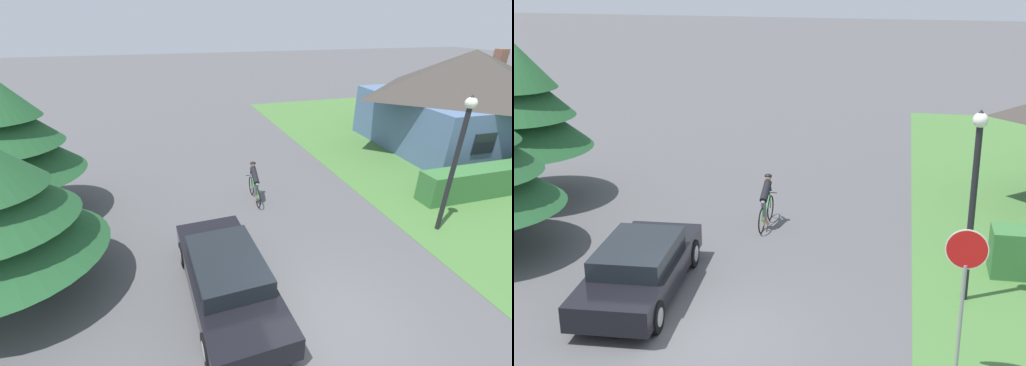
# 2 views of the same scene
# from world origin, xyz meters

# --- Properties ---
(ground_plane) EXTENTS (140.00, 140.00, 0.00)m
(ground_plane) POSITION_xyz_m (0.00, 0.00, 0.00)
(ground_plane) COLOR #515154
(cottage_house) EXTENTS (9.02, 8.40, 4.94)m
(cottage_house) POSITION_xyz_m (12.38, 9.45, 2.57)
(cottage_house) COLOR slate
(cottage_house) RESTS_ON ground
(sedan_left_lane) EXTENTS (2.07, 4.88, 1.28)m
(sedan_left_lane) POSITION_xyz_m (-2.05, 1.54, 0.65)
(sedan_left_lane) COLOR black
(sedan_left_lane) RESTS_ON ground
(cyclist) EXTENTS (0.44, 1.81, 1.50)m
(cyclist) POSITION_xyz_m (-0.01, 6.25, 0.72)
(cyclist) COLOR black
(cyclist) RESTS_ON ground
(street_lamp) EXTENTS (0.33, 0.33, 4.41)m
(street_lamp) POSITION_xyz_m (5.27, 2.64, 2.73)
(street_lamp) COLOR black
(street_lamp) RESTS_ON ground
(conifer_tall_far) EXTENTS (4.24, 4.24, 4.93)m
(conifer_tall_far) POSITION_xyz_m (-7.89, 7.23, 3.04)
(conifer_tall_far) COLOR #4C3823
(conifer_tall_far) RESTS_ON ground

